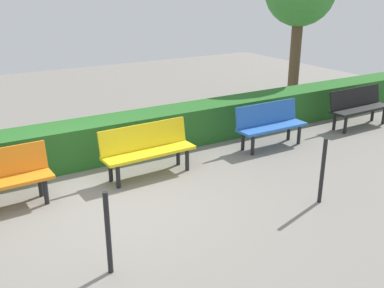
{
  "coord_description": "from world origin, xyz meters",
  "views": [
    {
      "loc": [
        1.87,
        5.57,
        3.05
      ],
      "look_at": [
        -1.66,
        -0.3,
        0.55
      ],
      "focal_mm": 41.05,
      "sensor_mm": 36.0,
      "label": 1
    }
  ],
  "objects": [
    {
      "name": "hedge_row",
      "position": [
        -1.15,
        -1.76,
        0.37
      ],
      "size": [
        18.58,
        0.74,
        0.74
      ],
      "primitive_type": "cube",
      "color": "#266023",
      "rests_on": "ground_plane"
    },
    {
      "name": "railing_post_far",
      "position": [
        0.52,
        1.54,
        0.5
      ],
      "size": [
        0.06,
        0.06,
        1.0
      ],
      "primitive_type": "cylinder",
      "color": "black",
      "rests_on": "ground_plane"
    },
    {
      "name": "bench_blue",
      "position": [
        -3.7,
        -0.71,
        0.48
      ],
      "size": [
        1.49,
        0.45,
        0.86
      ],
      "rotation": [
        0.0,
        0.0,
        0.0
      ],
      "color": "blue",
      "rests_on": "ground_plane"
    },
    {
      "name": "bench_black",
      "position": [
        -6.28,
        -0.7,
        0.48
      ],
      "size": [
        1.62,
        0.49,
        0.86
      ],
      "rotation": [
        0.0,
        0.0,
        0.01
      ],
      "color": "black",
      "rests_on": "ground_plane"
    },
    {
      "name": "railing_post_mid",
      "position": [
        -2.76,
        1.54,
        0.5
      ],
      "size": [
        0.06,
        0.06,
        1.0
      ],
      "primitive_type": "cylinder",
      "color": "black",
      "rests_on": "ground_plane"
    },
    {
      "name": "ground_plane",
      "position": [
        0.0,
        0.0,
        0.0
      ],
      "size": [
        22.58,
        22.58,
        0.0
      ],
      "primitive_type": "plane",
      "color": "gray"
    },
    {
      "name": "bench_yellow",
      "position": [
        -1.02,
        -0.7,
        0.48
      ],
      "size": [
        1.61,
        0.51,
        0.86
      ],
      "rotation": [
        0.0,
        0.0,
        0.04
      ],
      "color": "yellow",
      "rests_on": "ground_plane"
    }
  ]
}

